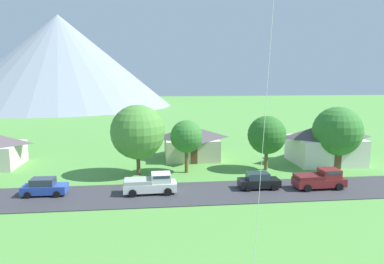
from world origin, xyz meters
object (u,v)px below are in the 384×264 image
parked_car_blue_mid_west (44,187)px  pickup_truck_maroon_east_side (320,179)px  house_right_center (325,142)px  tree_right_of_center (337,131)px  house_leftmost (191,142)px  tree_near_left (186,137)px  tree_left_of_center (138,132)px  pickup_truck_white_west_side (151,183)px  parked_car_black_west_end (259,181)px  tree_center (267,135)px

parked_car_blue_mid_west → pickup_truck_maroon_east_side: size_ratio=0.81×
house_right_center → tree_right_of_center: bearing=-85.4°
house_leftmost → tree_near_left: 8.02m
tree_left_of_center → pickup_truck_maroon_east_side: bearing=-21.7°
pickup_truck_white_west_side → parked_car_black_west_end: bearing=1.3°
parked_car_black_west_end → pickup_truck_white_west_side: bearing=-178.7°
tree_right_of_center → parked_car_black_west_end: tree_right_of_center is taller
parked_car_blue_mid_west → tree_right_of_center: bearing=12.1°
tree_near_left → parked_car_black_west_end: 10.59m
tree_right_of_center → parked_car_blue_mid_west: tree_right_of_center is taller
house_right_center → tree_near_left: (-18.96, -2.82, 1.63)m
tree_left_of_center → tree_right_of_center: bearing=1.6°
tree_left_of_center → tree_center: 15.75m
parked_car_blue_mid_west → pickup_truck_maroon_east_side: bearing=-2.0°
tree_center → pickup_truck_white_west_side: bearing=-151.3°
tree_near_left → tree_right_of_center: 19.17m
tree_near_left → house_leftmost: bearing=79.6°
tree_left_of_center → pickup_truck_maroon_east_side: size_ratio=1.59×
parked_car_black_west_end → pickup_truck_maroon_east_side: 6.43m
parked_car_blue_mid_west → tree_center: bearing=16.2°
house_leftmost → parked_car_blue_mid_west: 21.76m
house_right_center → tree_right_of_center: 3.20m
tree_right_of_center → parked_car_blue_mid_west: size_ratio=1.84×
tree_center → pickup_truck_maroon_east_side: bearing=-68.7°
parked_car_blue_mid_west → pickup_truck_maroon_east_side: pickup_truck_maroon_east_side is taller
parked_car_black_west_end → pickup_truck_white_west_side: pickup_truck_white_west_side is taller
pickup_truck_maroon_east_side → house_right_center: bearing=61.7°
house_leftmost → tree_right_of_center: 19.38m
house_leftmost → pickup_truck_maroon_east_side: bearing=-53.0°
house_leftmost → pickup_truck_white_west_side: size_ratio=1.49×
tree_left_of_center → house_leftmost: bearing=48.5°
tree_near_left → tree_right_of_center: size_ratio=0.82×
tree_left_of_center → tree_right_of_center: size_ratio=1.07×
house_right_center → tree_right_of_center: tree_right_of_center is taller
tree_left_of_center → tree_right_of_center: (24.92, 0.71, -0.46)m
tree_center → parked_car_blue_mid_west: bearing=-163.8°
house_leftmost → house_right_center: size_ratio=0.85×
house_leftmost → tree_left_of_center: tree_left_of_center is taller
tree_right_of_center → house_right_center: bearing=94.6°
pickup_truck_white_west_side → tree_left_of_center: bearing=101.8°
tree_left_of_center → parked_car_black_west_end: tree_left_of_center is taller
house_right_center → parked_car_black_west_end: (-12.21, -10.18, -1.91)m
parked_car_black_west_end → parked_car_blue_mid_west: bearing=179.0°
tree_center → pickup_truck_white_west_side: tree_center is taller
house_leftmost → pickup_truck_white_west_side: house_leftmost is taller
tree_near_left → parked_car_blue_mid_west: size_ratio=1.51×
tree_near_left → pickup_truck_maroon_east_side: size_ratio=1.22×
house_leftmost → tree_center: size_ratio=1.16×
tree_near_left → pickup_truck_white_west_side: (-4.26, -7.60, -3.35)m
tree_right_of_center → tree_left_of_center: bearing=-178.4°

